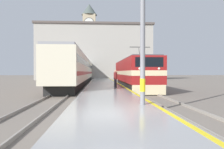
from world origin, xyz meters
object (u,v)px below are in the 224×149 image
Objects in this scene: locomotive_train at (133,73)px; clock_tower at (89,39)px; passenger_train at (83,71)px; catenary_mast at (145,14)px; person_on_platform at (115,78)px.

locomotive_train is 0.70× the size of clock_tower.
catenary_mast reaches higher than passenger_train.
catenary_mast is 4.89× the size of person_on_platform.
catenary_mast is 59.51m from clock_tower.
locomotive_train is 9.58× the size of person_on_platform.
passenger_train is at bearing -90.38° from clock_tower.
passenger_train is 2.30× the size of clock_tower.
clock_tower is (-4.55, 47.89, 11.07)m from person_on_platform.
passenger_train is at bearing 99.01° from catenary_mast.
catenary_mast is at bearing -85.08° from clock_tower.
person_on_platform is 49.37m from clock_tower.
catenary_mast is 0.36× the size of clock_tower.
catenary_mast reaches higher than person_on_platform.
passenger_train is 31.33× the size of person_on_platform.
catenary_mast is at bearing -87.30° from person_on_platform.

